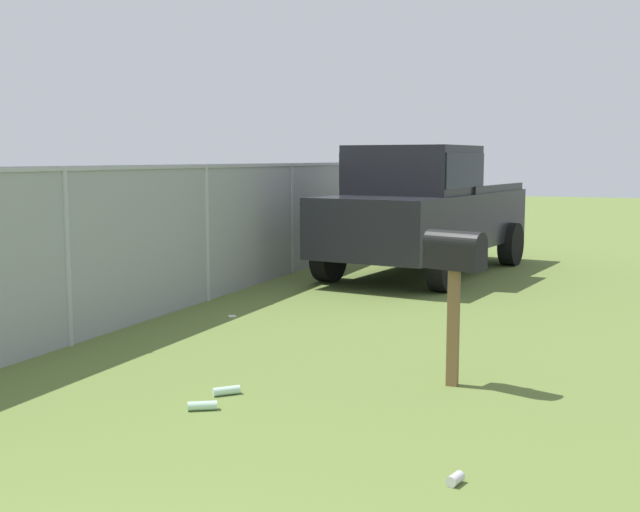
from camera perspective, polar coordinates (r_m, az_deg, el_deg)
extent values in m
cube|color=brown|center=(6.69, 9.57, -5.12)|extent=(0.09, 0.09, 0.98)
cube|color=black|center=(6.59, 9.68, -0.01)|extent=(0.35, 0.54, 0.22)
cylinder|color=black|center=(6.58, 9.70, 0.95)|extent=(0.35, 0.54, 0.20)
cube|color=red|center=(6.69, 9.89, 0.66)|extent=(0.02, 0.04, 0.18)
cube|color=black|center=(13.19, 7.69, 2.58)|extent=(5.16, 2.56, 0.90)
cube|color=black|center=(12.60, 6.71, 6.17)|extent=(1.91, 1.95, 0.76)
cube|color=black|center=(12.60, 6.71, 6.17)|extent=(1.87, 1.98, 0.53)
cube|color=black|center=(13.88, 12.75, 4.80)|extent=(2.55, 0.45, 0.12)
cube|color=black|center=(14.50, 6.22, 5.02)|extent=(2.55, 0.45, 0.12)
cylinder|color=black|center=(11.39, 8.85, -0.66)|extent=(0.79, 0.37, 0.76)
cylinder|color=black|center=(12.19, 0.62, -0.08)|extent=(0.79, 0.37, 0.76)
cylinder|color=black|center=(14.45, 13.58, 0.85)|extent=(0.79, 0.37, 0.76)
cylinder|color=black|center=(15.09, 6.75, 1.25)|extent=(0.79, 0.37, 0.76)
cylinder|color=#9EA3A8|center=(8.33, -17.77, -0.06)|extent=(0.07, 0.07, 1.82)
cylinder|color=#9EA3A8|center=(10.59, -8.17, 1.65)|extent=(0.07, 0.07, 1.82)
cylinder|color=#9EA3A8|center=(13.04, -2.06, 2.72)|extent=(0.07, 0.07, 1.82)
cylinder|color=#9EA3A8|center=(15.61, 2.09, 3.43)|extent=(0.07, 0.07, 1.82)
cylinder|color=#9EA3A8|center=(18.23, 5.06, 3.92)|extent=(0.07, 0.07, 1.82)
cylinder|color=#9EA3A8|center=(20.89, 7.29, 4.29)|extent=(0.07, 0.07, 1.82)
cube|color=#9EA3A8|center=(11.76, -4.84, 6.51)|extent=(19.37, 0.04, 0.04)
cube|color=gray|center=(11.80, -4.80, 2.24)|extent=(19.37, 0.01, 1.82)
cube|color=silver|center=(9.62, -6.34, -4.31)|extent=(0.15, 0.14, 0.01)
cylinder|color=silver|center=(4.85, 9.73, -15.55)|extent=(0.13, 0.09, 0.07)
cylinder|color=#B2D8BF|center=(6.49, -6.76, -9.61)|extent=(0.21, 0.20, 0.07)
cylinder|color=#B2D8BF|center=(6.14, -8.46, -10.62)|extent=(0.17, 0.22, 0.07)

